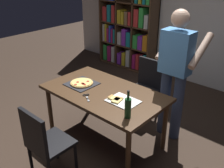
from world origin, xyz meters
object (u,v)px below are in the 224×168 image
object	(u,v)px
wine_bottle	(128,107)
kitchen_scissors	(87,96)
chair_far_side	(146,84)
pepperoni_pizza_on_tray	(82,83)
dining_table	(104,97)
person_serving_pizza	(175,69)
chair_near_camera	(44,141)
bookshelf	(128,29)

from	to	relation	value
wine_bottle	kitchen_scissors	xyz separation A→B (m)	(-0.66, 0.02, -0.11)
chair_far_side	pepperoni_pizza_on_tray	xyz separation A→B (m)	(-0.37, -0.98, 0.25)
dining_table	chair_far_side	distance (m)	0.95
dining_table	person_serving_pizza	distance (m)	0.98
dining_table	chair_far_side	bearing A→B (deg)	90.00
wine_bottle	kitchen_scissors	size ratio (longest dim) A/B	1.65
chair_near_camera	chair_far_side	world-z (taller)	same
dining_table	chair_far_side	world-z (taller)	chair_far_side
chair_near_camera	wine_bottle	size ratio (longest dim) A/B	2.85
pepperoni_pizza_on_tray	wine_bottle	size ratio (longest dim) A/B	1.15
chair_far_side	pepperoni_pizza_on_tray	distance (m)	1.08
chair_near_camera	bookshelf	world-z (taller)	bookshelf
chair_near_camera	kitchen_scissors	xyz separation A→B (m)	(-0.06, 0.69, 0.24)
wine_bottle	person_serving_pizza	bearing A→B (deg)	90.96
dining_table	kitchen_scissors	xyz separation A→B (m)	(-0.06, -0.25, 0.08)
person_serving_pizza	wine_bottle	world-z (taller)	person_serving_pizza
bookshelf	wine_bottle	size ratio (longest dim) A/B	6.17
chair_far_side	pepperoni_pizza_on_tray	bearing A→B (deg)	-110.46
pepperoni_pizza_on_tray	wine_bottle	xyz separation A→B (m)	(0.96, -0.22, 0.10)
chair_far_side	wine_bottle	world-z (taller)	wine_bottle
chair_far_side	kitchen_scissors	size ratio (longest dim) A/B	4.69
chair_near_camera	chair_far_side	distance (m)	1.87
dining_table	wine_bottle	distance (m)	0.68
dining_table	bookshelf	bearing A→B (deg)	122.52
pepperoni_pizza_on_tray	kitchen_scissors	size ratio (longest dim) A/B	1.90
chair_far_side	bookshelf	world-z (taller)	bookshelf
person_serving_pizza	wine_bottle	size ratio (longest dim) A/B	5.54
chair_far_side	bookshelf	size ratio (longest dim) A/B	0.46
person_serving_pizza	pepperoni_pizza_on_tray	distance (m)	1.24
bookshelf	person_serving_pizza	distance (m)	2.67
kitchen_scissors	pepperoni_pizza_on_tray	bearing A→B (deg)	147.23
bookshelf	pepperoni_pizza_on_tray	size ratio (longest dim) A/B	5.34
wine_bottle	kitchen_scissors	world-z (taller)	wine_bottle
dining_table	chair_near_camera	size ratio (longest dim) A/B	1.74
dining_table	pepperoni_pizza_on_tray	bearing A→B (deg)	-172.48
person_serving_pizza	dining_table	bearing A→B (deg)	-129.04
kitchen_scissors	person_serving_pizza	bearing A→B (deg)	56.39
dining_table	kitchen_scissors	world-z (taller)	kitchen_scissors
dining_table	person_serving_pizza	world-z (taller)	person_serving_pizza
chair_near_camera	person_serving_pizza	bearing A→B (deg)	70.64
kitchen_scissors	dining_table	bearing A→B (deg)	76.48
bookshelf	wine_bottle	distance (m)	3.38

